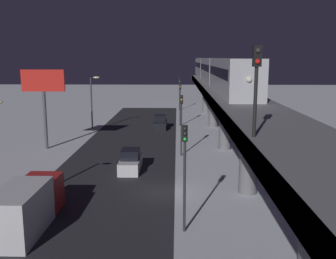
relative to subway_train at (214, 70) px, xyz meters
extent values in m
plane|color=silver|center=(6.57, 28.71, -8.48)|extent=(240.00, 240.00, 0.00)
cube|color=#28282D|center=(11.06, 28.71, -8.47)|extent=(11.00, 100.93, 0.01)
cube|color=slate|center=(0.00, 28.71, -2.18)|extent=(5.00, 100.93, 0.80)
cube|color=#38383D|center=(2.38, 28.71, -2.18)|extent=(0.24, 98.91, 0.80)
cylinder|color=slate|center=(0.00, -14.54, -5.53)|extent=(1.40, 1.40, 5.90)
cylinder|color=slate|center=(0.00, -0.12, -5.53)|extent=(1.40, 1.40, 5.90)
cylinder|color=slate|center=(0.00, 14.30, -5.53)|extent=(1.40, 1.40, 5.90)
cylinder|color=slate|center=(0.00, 28.71, -5.53)|extent=(1.40, 1.40, 5.90)
cylinder|color=slate|center=(0.00, 43.13, -5.53)|extent=(1.40, 1.40, 5.90)
cube|color=#B7BABF|center=(0.00, 18.60, -0.08)|extent=(2.90, 18.00, 3.40)
cube|color=black|center=(0.00, 18.60, 0.33)|extent=(2.94, 16.20, 0.90)
cube|color=#B7BABF|center=(0.00, 0.00, -0.08)|extent=(2.90, 18.00, 3.40)
cube|color=black|center=(0.00, 0.00, 0.33)|extent=(2.94, 16.20, 0.90)
cube|color=#B7BABF|center=(0.00, -18.60, -0.08)|extent=(2.90, 18.00, 3.40)
cube|color=black|center=(0.00, -18.60, 0.33)|extent=(2.94, 16.20, 0.90)
sphere|color=white|center=(0.00, 27.65, 0.09)|extent=(0.44, 0.44, 0.44)
cylinder|color=black|center=(1.98, 40.04, -0.18)|extent=(0.16, 0.16, 3.20)
cube|color=black|center=(1.98, 40.04, 1.77)|extent=(0.36, 0.28, 0.90)
sphere|color=#333333|center=(1.98, 40.20, 2.00)|extent=(0.22, 0.22, 0.22)
sphere|color=red|center=(1.98, 40.20, 1.54)|extent=(0.22, 0.22, 0.22)
cube|color=black|center=(7.86, 1.67, -7.93)|extent=(1.80, 4.48, 1.10)
cube|color=black|center=(7.86, 1.67, -6.94)|extent=(1.58, 2.15, 0.87)
cylinder|color=black|center=(8.71, 0.28, -8.16)|extent=(0.20, 0.64, 0.64)
cylinder|color=black|center=(7.00, 0.28, -8.16)|extent=(0.20, 0.64, 0.64)
cylinder|color=black|center=(8.71, 3.06, -8.16)|extent=(0.20, 0.64, 0.64)
cylinder|color=black|center=(7.00, 3.06, -8.16)|extent=(0.20, 0.64, 0.64)
cube|color=silver|center=(9.66, 22.92, -7.93)|extent=(1.80, 4.46, 1.10)
cube|color=black|center=(9.66, 22.92, -6.94)|extent=(1.58, 2.14, 0.87)
cube|color=#A51E1E|center=(14.46, 32.39, -7.28)|extent=(2.30, 2.20, 2.40)
cube|color=silver|center=(14.46, 36.19, -7.08)|extent=(2.40, 5.00, 2.80)
cylinder|color=#2D2D2D|center=(4.96, 35.49, -5.73)|extent=(0.16, 0.16, 5.50)
cube|color=black|center=(4.96, 35.49, -2.53)|extent=(0.32, 0.32, 0.90)
sphere|color=black|center=(4.96, 35.67, -2.23)|extent=(0.20, 0.20, 0.20)
sphere|color=black|center=(4.96, 35.67, -2.53)|extent=(0.20, 0.20, 0.20)
sphere|color=#19E53F|center=(4.96, 35.67, -2.83)|extent=(0.20, 0.20, 0.20)
cylinder|color=#2D2D2D|center=(4.96, 17.45, -5.73)|extent=(0.16, 0.16, 5.50)
cube|color=black|center=(4.96, 17.45, -2.53)|extent=(0.32, 0.32, 0.90)
sphere|color=black|center=(4.96, 17.63, -2.23)|extent=(0.20, 0.20, 0.20)
sphere|color=yellow|center=(4.96, 17.63, -2.53)|extent=(0.20, 0.20, 0.20)
sphere|color=black|center=(4.96, 17.63, -2.83)|extent=(0.20, 0.20, 0.20)
cylinder|color=#2D2D2D|center=(4.96, -0.60, -5.73)|extent=(0.16, 0.16, 5.50)
cube|color=black|center=(4.96, -0.60, -2.53)|extent=(0.32, 0.32, 0.90)
sphere|color=black|center=(4.96, -0.42, -2.23)|extent=(0.20, 0.20, 0.20)
sphere|color=yellow|center=(4.96, -0.42, -2.53)|extent=(0.20, 0.20, 0.20)
sphere|color=black|center=(4.96, -0.42, -2.83)|extent=(0.20, 0.20, 0.20)
cylinder|color=#2D2D2D|center=(4.96, -18.65, -5.73)|extent=(0.16, 0.16, 5.50)
cube|color=black|center=(4.96, -18.65, -2.53)|extent=(0.32, 0.32, 0.90)
sphere|color=black|center=(4.96, -18.47, -2.23)|extent=(0.20, 0.20, 0.20)
sphere|color=black|center=(4.96, -18.47, -2.53)|extent=(0.20, 0.20, 0.20)
sphere|color=#19E53F|center=(4.96, -18.47, -2.83)|extent=(0.20, 0.20, 0.20)
cylinder|color=#4C4C51|center=(20.22, 14.56, -5.23)|extent=(0.36, 0.36, 6.50)
cube|color=red|center=(20.22, 14.56, -0.78)|extent=(4.80, 0.30, 2.40)
cylinder|color=#38383D|center=(17.36, 3.71, -4.73)|extent=(0.20, 0.20, 7.50)
ellipsoid|color=#F4E5B2|center=(16.56, 3.71, -0.98)|extent=(0.90, 0.44, 0.30)
camera|label=1|loc=(5.41, 56.98, 1.70)|focal=41.25mm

